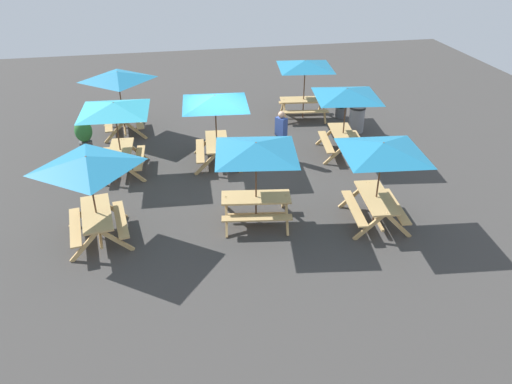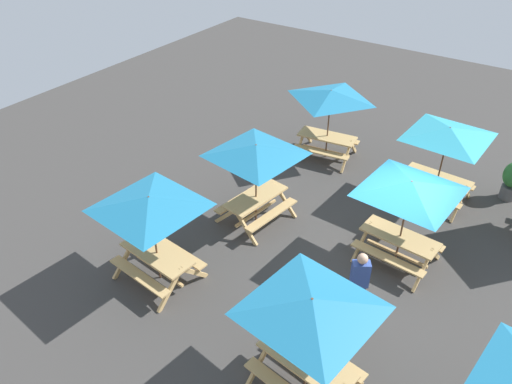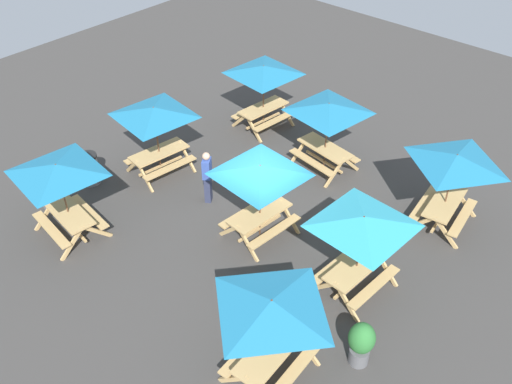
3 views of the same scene
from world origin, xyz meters
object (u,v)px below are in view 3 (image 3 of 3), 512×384
at_px(picnic_table_3, 271,311).
at_px(potted_plant_1, 361,342).
at_px(picnic_table_0, 455,164).
at_px(person_standing, 207,176).
at_px(picnic_table_6, 58,174).
at_px(picnic_table_4, 260,175).
at_px(picnic_table_2, 328,112).
at_px(picnic_table_7, 363,227).
at_px(potted_plant_0, 47,190).
at_px(picnic_table_1, 155,117).
at_px(picnic_table_5, 264,74).
at_px(trash_bin_gray, 89,169).

distance_m(picnic_table_3, potted_plant_1, 2.36).
xyz_separation_m(picnic_table_0, person_standing, (-3.61, 5.54, -1.10)).
xyz_separation_m(picnic_table_0, picnic_table_3, (-6.86, 0.37, 0.00)).
bearing_deg(person_standing, picnic_table_6, -60.50).
bearing_deg(picnic_table_4, person_standing, 91.61).
bearing_deg(picnic_table_4, picnic_table_2, 13.41).
bearing_deg(person_standing, picnic_table_7, 55.59).
relative_size(picnic_table_2, picnic_table_4, 0.99).
bearing_deg(picnic_table_6, potted_plant_0, -2.73).
xyz_separation_m(picnic_table_1, picnic_table_2, (3.59, -3.65, 0.00)).
bearing_deg(picnic_table_0, picnic_table_3, 168.83).
distance_m(picnic_table_5, potted_plant_1, 10.01).
relative_size(picnic_table_0, trash_bin_gray, 2.38).
distance_m(picnic_table_3, picnic_table_6, 6.91).
distance_m(picnic_table_2, picnic_table_6, 7.79).
bearing_deg(picnic_table_6, picnic_table_7, -146.47).
distance_m(picnic_table_0, trash_bin_gray, 10.46).
bearing_deg(picnic_table_2, picnic_table_4, 106.95).
bearing_deg(potted_plant_1, picnic_table_1, 78.34).
bearing_deg(person_standing, potted_plant_0, -79.00).
distance_m(picnic_table_1, potted_plant_0, 3.70).
bearing_deg(potted_plant_0, picnic_table_1, -18.80).
relative_size(picnic_table_0, picnic_table_6, 0.83).
relative_size(picnic_table_1, picnic_table_6, 1.00).
distance_m(picnic_table_2, potted_plant_0, 8.44).
xyz_separation_m(picnic_table_0, picnic_table_6, (-7.10, 7.28, 0.00)).
height_order(picnic_table_0, picnic_table_7, same).
bearing_deg(picnic_table_3, picnic_table_5, 37.51).
bearing_deg(picnic_table_7, trash_bin_gray, 104.57).
bearing_deg(picnic_table_2, picnic_table_7, 142.81).
bearing_deg(picnic_table_6, potted_plant_1, -161.13).
height_order(picnic_table_6, potted_plant_1, picnic_table_6).
relative_size(picnic_table_6, potted_plant_1, 2.41).
xyz_separation_m(picnic_table_1, trash_bin_gray, (-1.76, 1.18, -1.49)).
height_order(potted_plant_1, person_standing, person_standing).
xyz_separation_m(picnic_table_4, trash_bin_gray, (-1.65, 5.40, -1.49)).
height_order(picnic_table_0, picnic_table_2, same).
xyz_separation_m(trash_bin_gray, potted_plant_1, (0.01, -9.70, 0.15)).
distance_m(trash_bin_gray, potted_plant_1, 9.70).
xyz_separation_m(picnic_table_0, picnic_table_2, (-0.02, 4.02, 0.00)).
bearing_deg(potted_plant_0, potted_plant_1, -81.27).
xyz_separation_m(picnic_table_2, potted_plant_1, (-5.34, -4.87, -1.34)).
bearing_deg(trash_bin_gray, picnic_table_0, -58.73).
bearing_deg(picnic_table_2, trash_bin_gray, 56.03).
xyz_separation_m(picnic_table_6, picnic_table_7, (3.44, -6.85, 0.00)).
relative_size(picnic_table_0, potted_plant_0, 2.17).
height_order(picnic_table_0, person_standing, picnic_table_0).
bearing_deg(picnic_table_0, person_standing, 115.06).
xyz_separation_m(picnic_table_4, potted_plant_0, (-3.12, 5.33, -1.42)).
relative_size(picnic_table_1, person_standing, 1.68).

